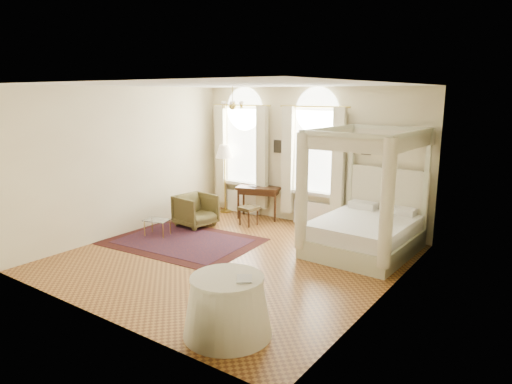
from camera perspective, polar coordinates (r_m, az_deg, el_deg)
ground at (r=9.02m, az=-2.96°, el=-8.21°), size 6.00×6.00×0.00m
room_walls at (r=8.53m, az=-3.11°, el=4.35°), size 6.00×6.00×6.00m
window_left at (r=12.00m, az=-1.70°, el=4.28°), size 1.62×0.27×3.29m
window_right at (r=10.88m, az=7.20°, el=3.36°), size 1.62×0.27×3.29m
chandelier at (r=9.95m, az=-2.95°, el=10.83°), size 0.51×0.45×0.50m
wall_pictures at (r=10.97m, az=6.97°, el=5.56°), size 2.54×0.03×0.39m
canopy_bed at (r=9.38m, az=13.35°, el=-4.09°), size 1.96×2.37×2.48m
nightstand at (r=9.69m, az=15.92°, el=-5.26°), size 0.51×0.47×0.63m
nightstand_lamp at (r=9.43m, az=16.17°, el=-1.90°), size 0.31×0.31×0.45m
writing_desk at (r=11.63m, az=0.36°, el=0.10°), size 1.22×0.89×0.82m
laptop at (r=11.62m, az=-0.12°, el=0.76°), size 0.33×0.21×0.03m
stool at (r=11.06m, az=-0.93°, el=-2.24°), size 0.45×0.45×0.46m
armchair at (r=11.09m, az=-7.55°, el=-2.29°), size 0.93×0.91×0.77m
coffee_table at (r=10.49m, az=-12.26°, el=-3.59°), size 0.63×0.52×0.37m
floor_lamp at (r=12.14m, az=-3.95°, el=4.65°), size 0.47×0.47×1.82m
oriental_rug at (r=10.07m, az=-9.17°, el=-6.10°), size 3.29×2.48×0.01m
side_table at (r=6.21m, az=-3.59°, el=-14.04°), size 1.19×1.19×0.81m
book at (r=5.94m, az=-2.44°, el=-10.81°), size 0.31×0.33×0.02m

